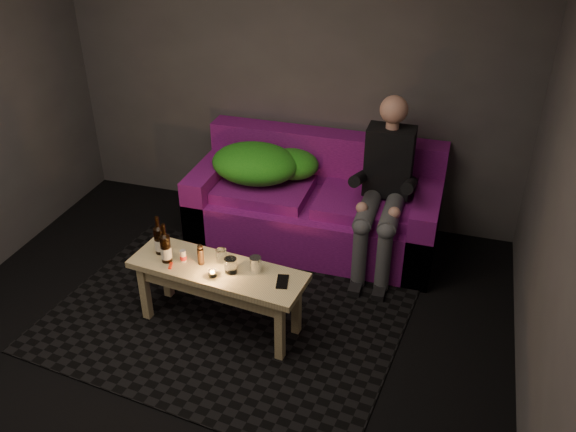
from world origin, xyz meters
name	(u,v)px	position (x,y,z in m)	size (l,w,h in m)	color
floor	(189,376)	(0.00, 0.00, 0.00)	(4.50, 4.50, 0.00)	black
room	(201,108)	(0.00, 0.47, 1.64)	(4.50, 4.50, 4.50)	silver
rug	(224,320)	(0.01, 0.57, 0.01)	(2.43, 1.77, 0.01)	black
sofa	(316,207)	(0.35, 1.82, 0.32)	(2.02, 0.91, 0.87)	#660E6E
green_blanket	(262,163)	(-0.12, 1.81, 0.66)	(0.89, 0.61, 0.30)	#1C9A1C
person	(384,184)	(0.93, 1.65, 0.70)	(0.36, 0.84, 1.35)	black
coffee_table	(218,278)	(0.01, 0.52, 0.41)	(1.25, 0.52, 0.50)	tan
beer_bottle_a	(159,240)	(-0.44, 0.58, 0.60)	(0.07, 0.07, 0.29)	black
beer_bottle_b	(166,248)	(-0.35, 0.50, 0.60)	(0.07, 0.07, 0.29)	black
salt_shaker	(183,256)	(-0.24, 0.53, 0.54)	(0.04, 0.04, 0.09)	silver
pepper_mill	(201,256)	(-0.12, 0.54, 0.56)	(0.04, 0.04, 0.12)	black
tumbler_back	(221,255)	(0.00, 0.61, 0.54)	(0.07, 0.07, 0.09)	white
tealight	(213,273)	(0.01, 0.43, 0.52)	(0.06, 0.06, 0.04)	white
tumbler_front	(231,265)	(0.11, 0.51, 0.55)	(0.08, 0.08, 0.11)	white
steel_cup	(255,264)	(0.26, 0.56, 0.55)	(0.08, 0.08, 0.11)	silver
smartphone	(282,282)	(0.47, 0.50, 0.50)	(0.07, 0.15, 0.01)	black
red_lighter	(171,266)	(-0.30, 0.45, 0.50)	(0.02, 0.07, 0.01)	red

